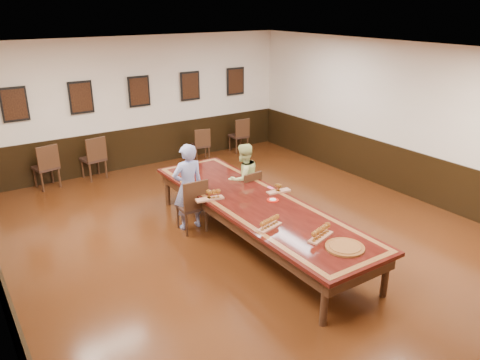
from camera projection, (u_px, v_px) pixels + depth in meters
floor at (256, 242)px, 8.19m from camera, size 8.00×10.00×0.02m
ceiling at (258, 53)px, 7.04m from camera, size 8.00×10.00×0.02m
wall_back at (139, 103)px, 11.52m from camera, size 8.00×0.02×3.20m
wall_right at (414, 122)px, 9.69m from camera, size 0.02×10.00×3.20m
chair_man at (191, 204)px, 8.45m from camera, size 0.50×0.54×1.01m
chair_woman at (247, 192)px, 9.13m from camera, size 0.46×0.50×0.90m
spare_chair_a at (45, 166)px, 10.42m from camera, size 0.57×0.60×1.02m
spare_chair_b at (93, 157)px, 10.97m from camera, size 0.57×0.60×1.03m
spare_chair_c at (201, 144)px, 12.28m from camera, size 0.50×0.53×0.88m
spare_chair_d at (239, 135)px, 13.02m from camera, size 0.46×0.50×0.95m
person_man at (188, 187)px, 8.43m from camera, size 0.61×0.41×1.62m
person_woman at (243, 179)px, 9.11m from camera, size 0.75×0.61×1.41m
pink_phone at (271, 188)px, 8.53m from camera, size 0.07×0.13×0.01m
wainscoting at (256, 216)px, 8.01m from camera, size 8.00×10.00×1.00m
conference_table at (256, 210)px, 7.97m from camera, size 1.40×5.00×0.76m
posters at (139, 91)px, 11.35m from camera, size 6.14×0.04×0.74m
flight_a at (211, 195)px, 8.01m from camera, size 0.50×0.24×0.18m
flight_b at (279, 188)px, 8.32m from camera, size 0.45×0.19×0.16m
flight_c at (270, 223)px, 7.00m from camera, size 0.47×0.24×0.17m
flight_d at (321, 233)px, 6.69m from camera, size 0.51×0.28×0.18m
red_plate_grp at (273, 200)px, 7.99m from camera, size 0.20×0.20×0.03m
carved_platter at (345, 247)px, 6.43m from camera, size 0.67×0.67×0.04m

